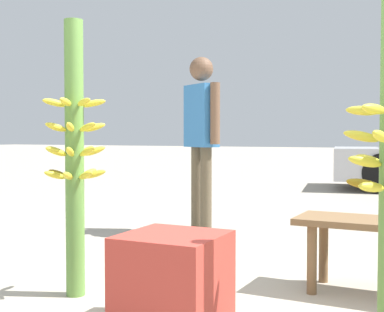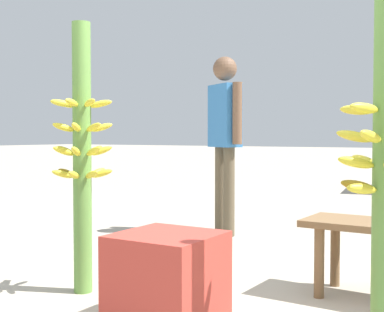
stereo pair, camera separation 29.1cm
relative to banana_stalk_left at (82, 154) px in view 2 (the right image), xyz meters
The scene contains 3 objects.
banana_stalk_left is the anchor object (origin of this frame).
vendor_person 2.15m from the banana_stalk_left, 94.07° to the left, with size 0.53×0.39×1.72m.
produce_crate 1.03m from the banana_stalk_left, 17.38° to the right, with size 0.48×0.48×0.48m.
Camera 2 is at (1.44, -2.19, 0.96)m, focal length 50.00 mm.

